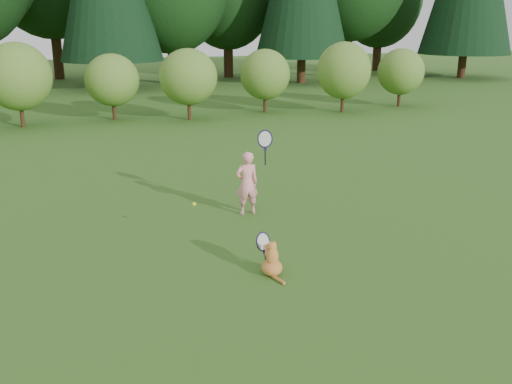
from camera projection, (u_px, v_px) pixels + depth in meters
name	position (u px, v px, depth m)	size (l,w,h in m)	color
ground	(259.00, 248.00, 9.30)	(100.00, 100.00, 0.00)	#2D5317
shrub_row	(148.00, 82.00, 20.74)	(28.00, 3.00, 2.80)	#4C7624
child	(248.00, 182.00, 10.74)	(0.68, 0.37, 1.82)	pink
cat	(272.00, 257.00, 8.26)	(0.43, 0.73, 0.70)	#C26025
tennis_ball	(194.00, 204.00, 9.32)	(0.07, 0.07, 0.07)	#B7D819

